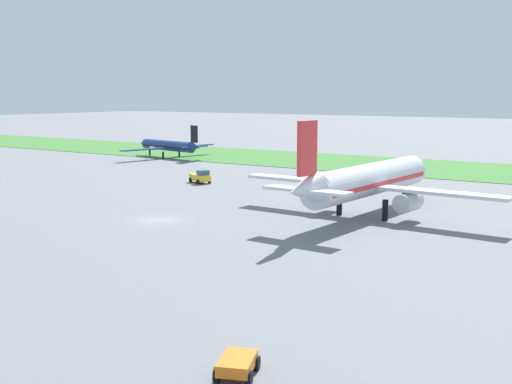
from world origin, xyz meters
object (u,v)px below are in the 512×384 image
airplane_taxiing_turboprop (169,146)px  pushback_tug_midfield (200,177)px  baggage_cart_near_gate (237,364)px  airplane_midfield_jet (367,181)px

airplane_taxiing_turboprop → pushback_tug_midfield: airplane_taxiing_turboprop is taller
baggage_cart_near_gate → pushback_tug_midfield: 66.19m
pushback_tug_midfield → airplane_midfield_jet: bearing=5.4°
baggage_cart_near_gate → airplane_midfield_jet: bearing=174.2°
airplane_midfield_jet → baggage_cart_near_gate: (11.76, -39.97, -3.24)m
pushback_tug_midfield → airplane_taxiing_turboprop: bearing=162.3°
airplane_midfield_jet → pushback_tug_midfield: (-31.01, 10.55, -2.89)m
airplane_midfield_jet → airplane_taxiing_turboprop: bearing=61.4°
airplane_midfield_jet → pushback_tug_midfield: 32.88m
airplane_taxiing_turboprop → pushback_tug_midfield: size_ratio=5.64×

